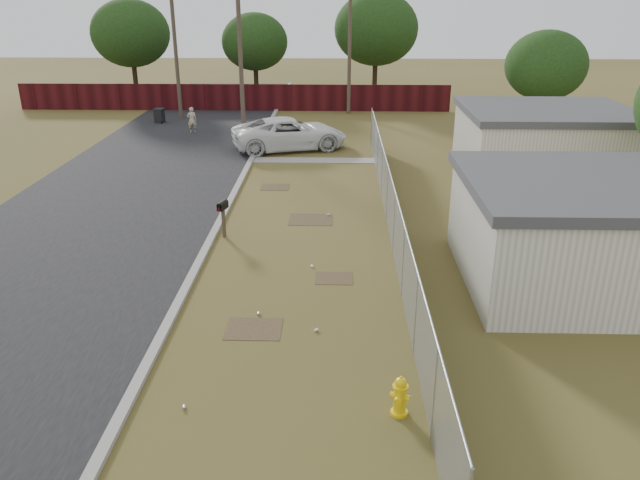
{
  "coord_description": "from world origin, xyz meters",
  "views": [
    {
      "loc": [
        1.25,
        -18.62,
        7.95
      ],
      "look_at": [
        0.78,
        -1.71,
        1.1
      ],
      "focal_mm": 35.0,
      "sensor_mm": 36.0,
      "label": 1
    }
  ],
  "objects_px": {
    "fire_hydrant": "(400,397)",
    "mailbox": "(223,209)",
    "trash_bin": "(159,116)",
    "pickup_truck": "(290,134)",
    "pedestrian": "(192,120)"
  },
  "relations": [
    {
      "from": "mailbox",
      "to": "pedestrian",
      "type": "xyz_separation_m",
      "value": [
        -4.7,
        16.53,
        -0.27
      ]
    },
    {
      "from": "mailbox",
      "to": "trash_bin",
      "type": "height_order",
      "value": "mailbox"
    },
    {
      "from": "fire_hydrant",
      "to": "mailbox",
      "type": "xyz_separation_m",
      "value": [
        -5.15,
        9.5,
        0.6
      ]
    },
    {
      "from": "pickup_truck",
      "to": "fire_hydrant",
      "type": "bearing_deg",
      "value": 171.95
    },
    {
      "from": "pickup_truck",
      "to": "pedestrian",
      "type": "xyz_separation_m",
      "value": [
        -6.05,
        3.9,
        -0.08
      ]
    },
    {
      "from": "fire_hydrant",
      "to": "pedestrian",
      "type": "xyz_separation_m",
      "value": [
        -9.85,
        26.02,
        0.34
      ]
    },
    {
      "from": "pickup_truck",
      "to": "pedestrian",
      "type": "distance_m",
      "value": 7.2
    },
    {
      "from": "trash_bin",
      "to": "pedestrian",
      "type": "bearing_deg",
      "value": -46.1
    },
    {
      "from": "mailbox",
      "to": "pedestrian",
      "type": "height_order",
      "value": "pedestrian"
    },
    {
      "from": "trash_bin",
      "to": "fire_hydrant",
      "type": "bearing_deg",
      "value": -66.45
    },
    {
      "from": "fire_hydrant",
      "to": "mailbox",
      "type": "bearing_deg",
      "value": 118.48
    },
    {
      "from": "mailbox",
      "to": "pickup_truck",
      "type": "xyz_separation_m",
      "value": [
        1.35,
        12.63,
        -0.18
      ]
    },
    {
      "from": "mailbox",
      "to": "trash_bin",
      "type": "xyz_separation_m",
      "value": [
        -7.42,
        19.36,
        -0.56
      ]
    },
    {
      "from": "pickup_truck",
      "to": "pedestrian",
      "type": "bearing_deg",
      "value": 39.42
    },
    {
      "from": "mailbox",
      "to": "pickup_truck",
      "type": "bearing_deg",
      "value": 83.92
    }
  ]
}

